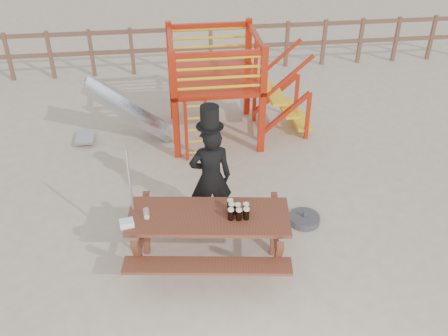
# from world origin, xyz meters

# --- Properties ---
(ground) EXTENTS (60.00, 60.00, 0.00)m
(ground) POSITION_xyz_m (0.00, 0.00, 0.00)
(ground) COLOR #C2AF97
(ground) RESTS_ON ground
(back_fence) EXTENTS (15.09, 0.09, 1.20)m
(back_fence) POSITION_xyz_m (0.00, 7.00, 0.74)
(back_fence) COLOR brown
(back_fence) RESTS_ON ground
(playground_fort) EXTENTS (4.71, 1.84, 2.10)m
(playground_fort) POSITION_xyz_m (0.12, 3.58, 1.07)
(playground_fort) COLOR #B1210B
(playground_fort) RESTS_ON ground
(picnic_table) EXTENTS (2.36, 1.79, 0.84)m
(picnic_table) POSITION_xyz_m (-0.31, -0.10, 0.53)
(picnic_table) COLOR brown
(picnic_table) RESTS_ON ground
(man_with_hat) EXTENTS (0.64, 0.44, 2.04)m
(man_with_hat) POSITION_xyz_m (-0.19, 0.73, 0.91)
(man_with_hat) COLOR black
(man_with_hat) RESTS_ON ground
(metal_pole) EXTENTS (0.04, 0.04, 1.77)m
(metal_pole) POSITION_xyz_m (-1.32, 0.17, 0.89)
(metal_pole) COLOR #B2B2B7
(metal_pole) RESTS_ON ground
(parasol_base) EXTENTS (0.49, 0.49, 0.21)m
(parasol_base) POSITION_xyz_m (1.26, 0.57, 0.06)
(parasol_base) COLOR #3D3D43
(parasol_base) RESTS_ON ground
(paper_bag) EXTENTS (0.20, 0.17, 0.08)m
(paper_bag) POSITION_xyz_m (-1.39, -0.18, 0.88)
(paper_bag) COLOR white
(paper_bag) RESTS_ON picnic_table
(stout_pints) EXTENTS (0.30, 0.30, 0.17)m
(stout_pints) POSITION_xyz_m (0.07, -0.17, 0.93)
(stout_pints) COLOR black
(stout_pints) RESTS_ON picnic_table
(empty_glasses) EXTENTS (0.08, 0.08, 0.15)m
(empty_glasses) POSITION_xyz_m (-1.13, -0.06, 0.91)
(empty_glasses) COLOR silver
(empty_glasses) RESTS_ON picnic_table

